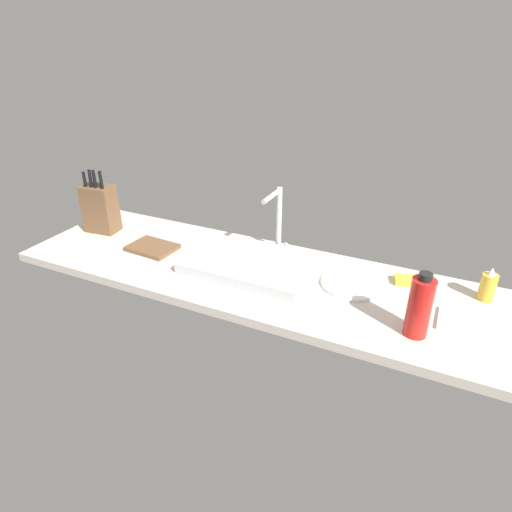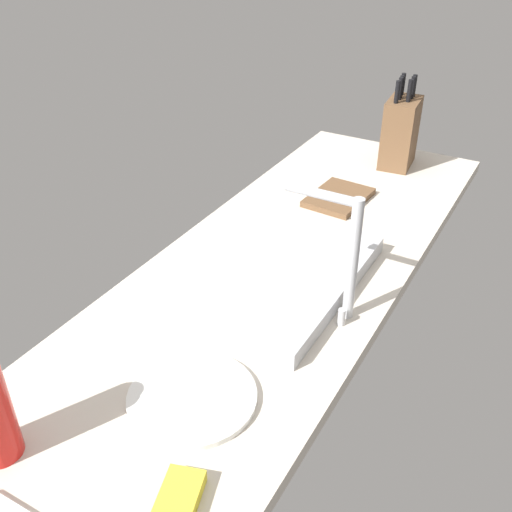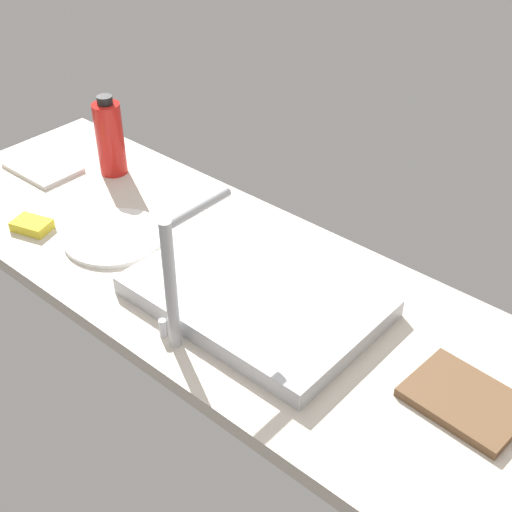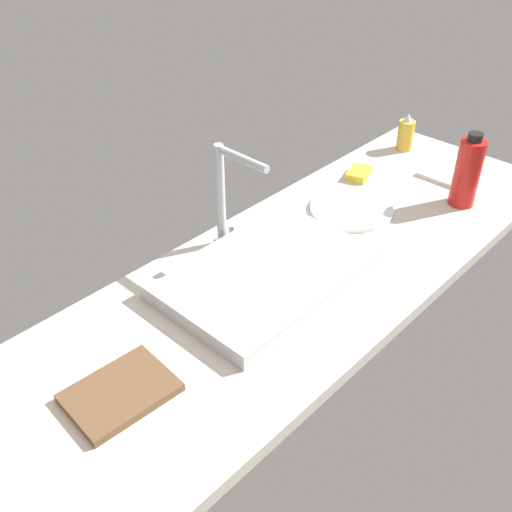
{
  "view_description": "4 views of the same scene",
  "coord_description": "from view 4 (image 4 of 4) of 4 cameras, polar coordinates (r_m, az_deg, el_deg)",
  "views": [
    {
      "loc": [
        67.63,
        -138.75,
        90.85
      ],
      "look_at": [
        0.81,
        1.16,
        10.22
      ],
      "focal_mm": 31.13,
      "sensor_mm": 36.0,
      "label": 1
    },
    {
      "loc": [
        99.49,
        55.16,
        83.9
      ],
      "look_at": [
        -0.92,
        -2.18,
        9.89
      ],
      "focal_mm": 41.33,
      "sensor_mm": 36.0,
      "label": 2
    },
    {
      "loc": [
        -76.63,
        87.46,
        98.46
      ],
      "look_at": [
        3.47,
        -3.95,
        9.47
      ],
      "focal_mm": 49.11,
      "sensor_mm": 36.0,
      "label": 3
    },
    {
      "loc": [
        -87.44,
        -74.07,
        93.98
      ],
      "look_at": [
        -6.12,
        2.63,
        13.01
      ],
      "focal_mm": 41.91,
      "sensor_mm": 36.0,
      "label": 4
    }
  ],
  "objects": [
    {
      "name": "sink_basin",
      "position": [
        1.45,
        0.98,
        -1.73
      ],
      "size": [
        50.52,
        34.11,
        4.05
      ],
      "primitive_type": "cube",
      "color": "#B7BABF",
      "rests_on": "countertop_slab"
    },
    {
      "name": "cutting_board",
      "position": [
        1.22,
        -12.82,
        -12.59
      ],
      "size": [
        21.2,
        16.18,
        1.8
      ],
      "primitive_type": "cube",
      "rotation": [
        0.0,
        0.0,
        -0.07
      ],
      "color": "brown",
      "rests_on": "countertop_slab"
    },
    {
      "name": "dinner_plate",
      "position": [
        1.75,
        9.1,
        4.47
      ],
      "size": [
        23.89,
        23.89,
        1.2
      ],
      "primitive_type": "cylinder",
      "color": "white",
      "rests_on": "countertop_slab"
    },
    {
      "name": "dish_towel",
      "position": [
        2.03,
        18.02,
        7.84
      ],
      "size": [
        20.03,
        13.6,
        1.2
      ],
      "primitive_type": "cube",
      "rotation": [
        0.0,
        0.0,
        0.01
      ],
      "color": "white",
      "rests_on": "countertop_slab"
    },
    {
      "name": "soap_bottle",
      "position": [
        2.12,
        14.1,
        11.24
      ],
      "size": [
        5.47,
        5.47,
        12.9
      ],
      "color": "gold",
      "rests_on": "countertop_slab"
    },
    {
      "name": "dish_sponge",
      "position": [
        1.93,
        9.78,
        7.77
      ],
      "size": [
        10.39,
        8.43,
        2.4
      ],
      "primitive_type": "cube",
      "rotation": [
        0.0,
        0.0,
        0.31
      ],
      "color": "yellow",
      "rests_on": "countertop_slab"
    },
    {
      "name": "countertop_slab",
      "position": [
        1.47,
        2.39,
        -2.95
      ],
      "size": [
        197.0,
        58.78,
        3.5
      ],
      "primitive_type": "cube",
      "color": "beige",
      "rests_on": "ground"
    },
    {
      "name": "water_bottle",
      "position": [
        1.82,
        19.53,
        7.57
      ],
      "size": [
        7.45,
        7.45,
        22.13
      ],
      "color": "red",
      "rests_on": "countertop_slab"
    },
    {
      "name": "faucet",
      "position": [
        1.49,
        -2.84,
        6.42
      ],
      "size": [
        5.5,
        16.96,
        28.59
      ],
      "color": "#B7BABF",
      "rests_on": "countertop_slab"
    }
  ]
}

